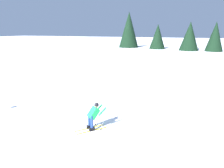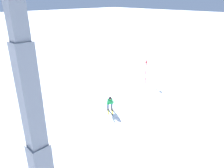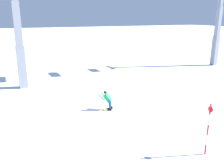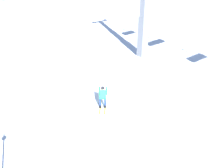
{
  "view_description": "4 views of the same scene",
  "coord_description": "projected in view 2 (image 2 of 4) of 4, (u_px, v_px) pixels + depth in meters",
  "views": [
    {
      "loc": [
        7.73,
        4.66,
        4.77
      ],
      "look_at": [
        -0.11,
        1.55,
        2.55
      ],
      "focal_mm": 33.04,
      "sensor_mm": 36.0,
      "label": 1
    },
    {
      "loc": [
        -11.6,
        10.89,
        8.63
      ],
      "look_at": [
        -0.57,
        0.07,
        2.26
      ],
      "focal_mm": 34.09,
      "sensor_mm": 36.0,
      "label": 2
    },
    {
      "loc": [
        -6.98,
        -13.51,
        6.19
      ],
      "look_at": [
        -0.03,
        0.95,
        1.6
      ],
      "focal_mm": 37.97,
      "sensor_mm": 36.0,
      "label": 3
    },
    {
      "loc": [
        10.41,
        -7.63,
        9.04
      ],
      "look_at": [
        0.32,
        0.37,
        2.04
      ],
      "focal_mm": 39.87,
      "sensor_mm": 36.0,
      "label": 4
    }
  ],
  "objects": [
    {
      "name": "lift_tower_near",
      "position": [
        33.0,
        116.0,
        7.18
      ],
      "size": [
        0.7,
        2.57,
        11.68
      ],
      "color": "gray",
      "rests_on": "ground_plane"
    },
    {
      "name": "ground_plane",
      "position": [
        108.0,
        107.0,
        18.0
      ],
      "size": [
        260.0,
        260.0,
        0.0
      ],
      "primitive_type": "plane",
      "color": "white"
    },
    {
      "name": "skier_carving_main",
      "position": [
        110.0,
        102.0,
        17.04
      ],
      "size": [
        1.58,
        1.45,
        1.47
      ],
      "color": "yellow",
      "rests_on": "ground_plane"
    },
    {
      "name": "trail_marker_pole",
      "position": [
        146.0,
        71.0,
        22.54
      ],
      "size": [
        0.07,
        0.28,
        2.5
      ],
      "color": "red",
      "rests_on": "ground_plane"
    }
  ]
}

